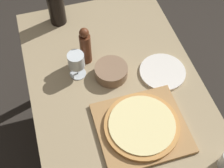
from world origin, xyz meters
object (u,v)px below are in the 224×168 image
(pizza, at_px, (142,125))
(wine_bottle, at_px, (55,0))
(wine_glass, at_px, (76,61))
(small_bowl, at_px, (111,72))
(pepper_mill, at_px, (85,46))

(pizza, relative_size, wine_bottle, 0.92)
(wine_glass, bearing_deg, small_bowl, -19.39)
(wine_bottle, relative_size, small_bowl, 2.23)
(pizza, relative_size, pepper_mill, 1.51)
(pizza, height_order, wine_bottle, wine_bottle)
(pepper_mill, height_order, wine_glass, pepper_mill)
(wine_glass, bearing_deg, wine_bottle, 93.19)
(pizza, xyz_separation_m, small_bowl, (-0.04, 0.31, -0.00))
(wine_bottle, bearing_deg, small_bowl, -68.45)
(pepper_mill, bearing_deg, small_bowl, -54.61)
(wine_bottle, bearing_deg, wine_glass, -86.81)
(pepper_mill, relative_size, small_bowl, 1.36)
(pizza, height_order, wine_glass, wine_glass)
(pepper_mill, relative_size, wine_glass, 1.55)
(small_bowl, bearing_deg, pepper_mill, 125.39)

